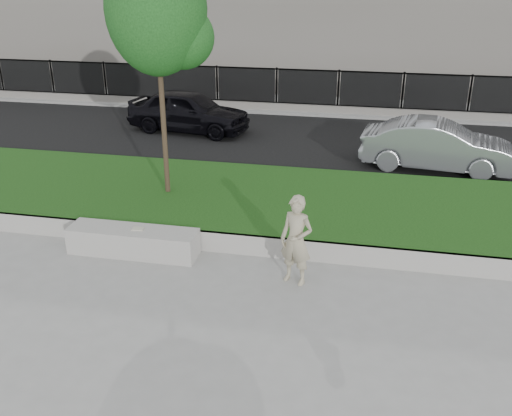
% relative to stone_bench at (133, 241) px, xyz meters
% --- Properties ---
extents(ground, '(90.00, 90.00, 0.00)m').
position_rel_stone_bench_xyz_m(ground, '(1.35, -0.66, -0.25)').
color(ground, gray).
rests_on(ground, ground).
extents(grass_bank, '(34.00, 4.00, 0.40)m').
position_rel_stone_bench_xyz_m(grass_bank, '(1.35, 2.34, -0.05)').
color(grass_bank, black).
rests_on(grass_bank, ground).
extents(grass_kerb, '(34.00, 0.08, 0.40)m').
position_rel_stone_bench_xyz_m(grass_kerb, '(1.35, 0.38, -0.05)').
color(grass_kerb, '#ADA9A1').
rests_on(grass_kerb, ground).
extents(street, '(34.00, 7.00, 0.04)m').
position_rel_stone_bench_xyz_m(street, '(1.35, 7.84, -0.23)').
color(street, black).
rests_on(street, ground).
extents(far_pavement, '(34.00, 3.00, 0.12)m').
position_rel_stone_bench_xyz_m(far_pavement, '(1.35, 12.34, -0.19)').
color(far_pavement, gray).
rests_on(far_pavement, ground).
extents(iron_fence, '(32.00, 0.30, 1.50)m').
position_rel_stone_bench_xyz_m(iron_fence, '(1.35, 11.34, 0.29)').
color(iron_fence, slate).
rests_on(iron_fence, far_pavement).
extents(stone_bench, '(2.43, 0.61, 0.50)m').
position_rel_stone_bench_xyz_m(stone_bench, '(0.00, 0.00, 0.00)').
color(stone_bench, '#ADA9A1').
rests_on(stone_bench, ground).
extents(man, '(0.66, 0.54, 1.56)m').
position_rel_stone_bench_xyz_m(man, '(3.10, -0.41, 0.53)').
color(man, '#B3AA89').
rests_on(man, ground).
extents(book, '(0.22, 0.17, 0.02)m').
position_rel_stone_bench_xyz_m(book, '(0.11, 0.02, 0.26)').
color(book, beige).
rests_on(book, stone_bench).
extents(young_tree, '(2.08, 1.99, 5.08)m').
position_rel_stone_bench_xyz_m(young_tree, '(-0.02, 2.22, 3.85)').
color(young_tree, '#38281C').
rests_on(young_tree, grass_bank).
extents(car_dark, '(4.08, 2.16, 1.32)m').
position_rel_stone_bench_xyz_m(car_dark, '(-1.53, 8.16, 0.45)').
color(car_dark, black).
rests_on(car_dark, street).
extents(car_silver, '(3.98, 1.77, 1.27)m').
position_rel_stone_bench_xyz_m(car_silver, '(5.88, 5.97, 0.43)').
color(car_silver, '#999DA1').
rests_on(car_silver, street).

